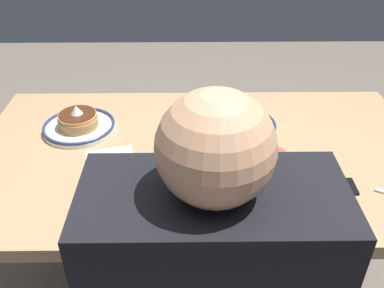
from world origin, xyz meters
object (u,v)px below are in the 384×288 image
(drinking_glass, at_px, (107,212))
(paper_napkin, at_px, (110,161))
(plate_center_pancakes, at_px, (79,124))
(plate_near_main, at_px, (238,126))
(coffee_mug, at_px, (273,167))
(cell_phone, at_px, (331,186))

(drinking_glass, height_order, paper_napkin, drinking_glass)
(plate_center_pancakes, relative_size, drinking_glass, 2.01)
(plate_near_main, relative_size, coffee_mug, 2.52)
(plate_near_main, height_order, drinking_glass, drinking_glass)
(drinking_glass, bearing_deg, coffee_mug, -157.11)
(cell_phone, bearing_deg, plate_center_pancakes, -21.46)
(plate_near_main, distance_m, cell_phone, 0.40)
(cell_phone, bearing_deg, coffee_mug, -10.59)
(plate_near_main, xyz_separation_m, cell_phone, (-0.23, 0.33, -0.01))
(paper_napkin, bearing_deg, cell_phone, 168.31)
(plate_center_pancakes, bearing_deg, paper_napkin, 125.33)
(drinking_glass, relative_size, cell_phone, 0.87)
(plate_near_main, bearing_deg, paper_napkin, 24.30)
(plate_center_pancakes, xyz_separation_m, cell_phone, (-0.79, 0.33, -0.02))
(plate_near_main, height_order, coffee_mug, coffee_mug)
(coffee_mug, relative_size, cell_phone, 0.74)
(plate_near_main, xyz_separation_m, coffee_mug, (-0.07, 0.29, 0.04))
(drinking_glass, distance_m, cell_phone, 0.64)
(plate_center_pancakes, relative_size, cell_phone, 1.74)
(plate_near_main, bearing_deg, drinking_glass, 51.78)
(drinking_glass, bearing_deg, cell_phone, -165.78)
(cell_phone, relative_size, paper_napkin, 0.96)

